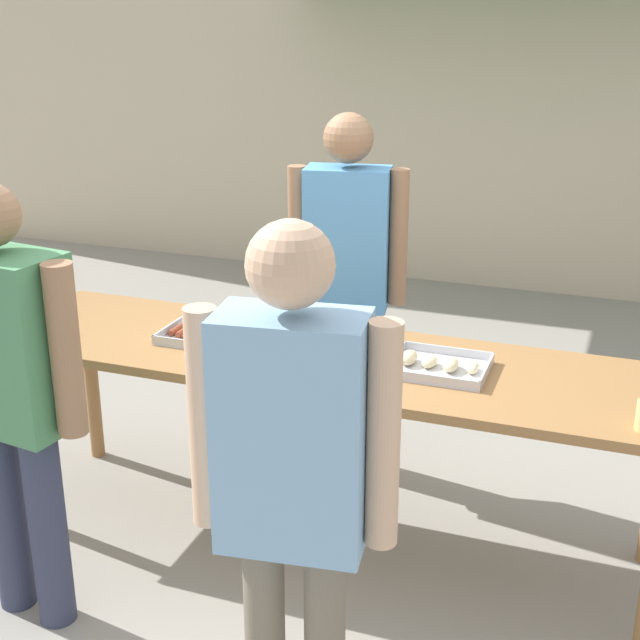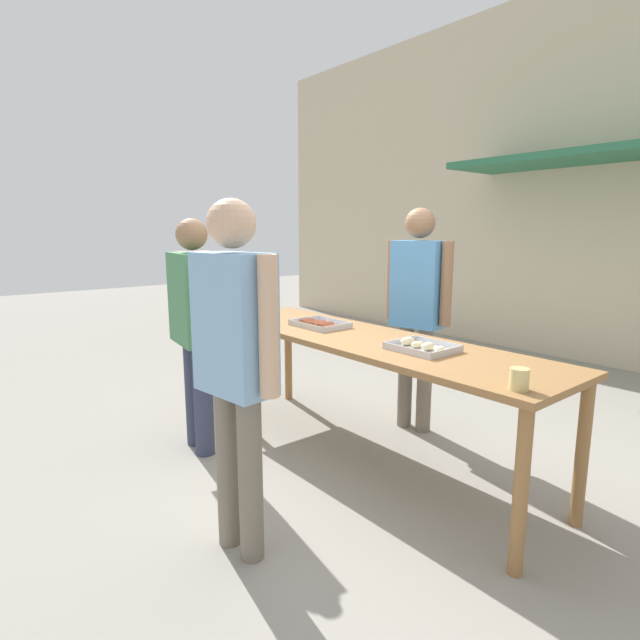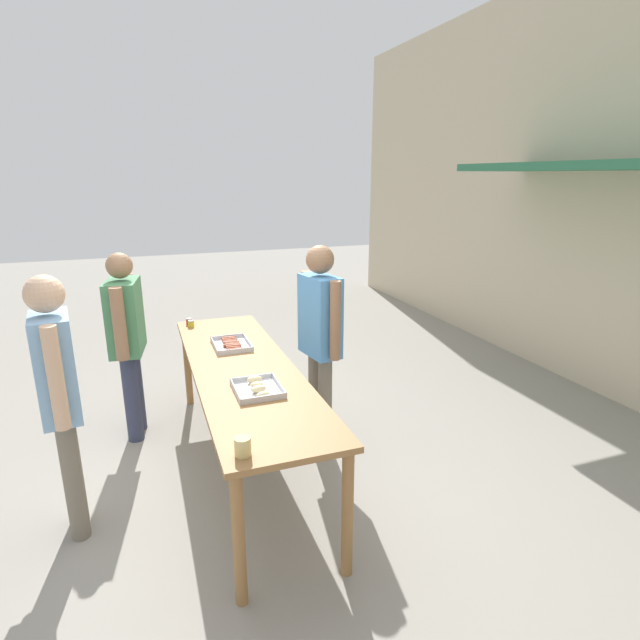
{
  "view_description": "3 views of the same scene",
  "coord_description": "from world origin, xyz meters",
  "px_view_note": "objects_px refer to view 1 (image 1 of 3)",
  "views": [
    {
      "loc": [
        1.17,
        -3.19,
        2.26
      ],
      "look_at": [
        0.0,
        0.0,
        1.03
      ],
      "focal_mm": 50.0,
      "sensor_mm": 36.0,
      "label": 1
    },
    {
      "loc": [
        2.41,
        -2.38,
        1.61
      ],
      "look_at": [
        -0.5,
        0.0,
        0.93
      ],
      "focal_mm": 28.0,
      "sensor_mm": 36.0,
      "label": 2
    },
    {
      "loc": [
        3.63,
        -0.68,
        2.32
      ],
      "look_at": [
        -0.11,
        0.69,
        1.16
      ],
      "focal_mm": 28.0,
      "sensor_mm": 36.0,
      "label": 3
    }
  ],
  "objects_px": {
    "food_tray_buns": "(438,365)",
    "condiment_jar_mustard": "(16,331)",
    "food_tray_sausages": "(212,336)",
    "condiment_jar_ketchup": "(34,333)",
    "person_server_behind_table": "(347,263)",
    "person_customer_holding_hotdog": "(9,377)",
    "person_customer_with_cup": "(293,473)"
  },
  "relations": [
    {
      "from": "food_tray_sausages",
      "to": "condiment_jar_mustard",
      "type": "xyz_separation_m",
      "value": [
        -0.8,
        -0.28,
        0.02
      ]
    },
    {
      "from": "food_tray_sausages",
      "to": "person_customer_holding_hotdog",
      "type": "height_order",
      "value": "person_customer_holding_hotdog"
    },
    {
      "from": "food_tray_buns",
      "to": "food_tray_sausages",
      "type": "bearing_deg",
      "value": -179.89
    },
    {
      "from": "food_tray_sausages",
      "to": "food_tray_buns",
      "type": "bearing_deg",
      "value": 0.11
    },
    {
      "from": "condiment_jar_mustard",
      "to": "condiment_jar_ketchup",
      "type": "height_order",
      "value": "same"
    },
    {
      "from": "person_server_behind_table",
      "to": "person_customer_with_cup",
      "type": "distance_m",
      "value": 1.98
    },
    {
      "from": "food_tray_buns",
      "to": "condiment_jar_mustard",
      "type": "height_order",
      "value": "condiment_jar_mustard"
    },
    {
      "from": "condiment_jar_mustard",
      "to": "person_server_behind_table",
      "type": "distance_m",
      "value": 1.53
    },
    {
      "from": "condiment_jar_mustard",
      "to": "condiment_jar_ketchup",
      "type": "relative_size",
      "value": 1.0
    },
    {
      "from": "person_customer_holding_hotdog",
      "to": "person_customer_with_cup",
      "type": "distance_m",
      "value": 1.3
    },
    {
      "from": "food_tray_buns",
      "to": "person_server_behind_table",
      "type": "distance_m",
      "value": 0.93
    },
    {
      "from": "food_tray_buns",
      "to": "person_server_behind_table",
      "type": "bearing_deg",
      "value": 131.81
    },
    {
      "from": "person_server_behind_table",
      "to": "person_customer_holding_hotdog",
      "type": "distance_m",
      "value": 1.71
    },
    {
      "from": "food_tray_buns",
      "to": "person_customer_holding_hotdog",
      "type": "bearing_deg",
      "value": -148.0
    },
    {
      "from": "person_customer_with_cup",
      "to": "person_customer_holding_hotdog",
      "type": "bearing_deg",
      "value": -24.83
    },
    {
      "from": "food_tray_buns",
      "to": "condiment_jar_mustard",
      "type": "relative_size",
      "value": 5.72
    },
    {
      "from": "food_tray_sausages",
      "to": "person_customer_with_cup",
      "type": "distance_m",
      "value": 1.52
    },
    {
      "from": "person_customer_with_cup",
      "to": "condiment_jar_ketchup",
      "type": "bearing_deg",
      "value": -39.0
    },
    {
      "from": "food_tray_sausages",
      "to": "person_customer_holding_hotdog",
      "type": "xyz_separation_m",
      "value": [
        -0.37,
        -0.85,
        0.1
      ]
    },
    {
      "from": "person_server_behind_table",
      "to": "person_customer_holding_hotdog",
      "type": "bearing_deg",
      "value": -126.2
    },
    {
      "from": "person_server_behind_table",
      "to": "person_customer_holding_hotdog",
      "type": "xyz_separation_m",
      "value": [
        -0.75,
        -1.53,
        -0.08
      ]
    },
    {
      "from": "condiment_jar_mustard",
      "to": "person_customer_holding_hotdog",
      "type": "xyz_separation_m",
      "value": [
        0.43,
        -0.57,
        0.08
      ]
    },
    {
      "from": "condiment_jar_mustard",
      "to": "person_customer_holding_hotdog",
      "type": "bearing_deg",
      "value": -53.23
    },
    {
      "from": "food_tray_buns",
      "to": "person_customer_with_cup",
      "type": "distance_m",
      "value": 1.25
    },
    {
      "from": "person_customer_holding_hotdog",
      "to": "condiment_jar_mustard",
      "type": "bearing_deg",
      "value": -45.26
    },
    {
      "from": "condiment_jar_mustard",
      "to": "person_customer_with_cup",
      "type": "height_order",
      "value": "person_customer_with_cup"
    },
    {
      "from": "food_tray_buns",
      "to": "person_server_behind_table",
      "type": "xyz_separation_m",
      "value": [
        -0.61,
        0.68,
        0.17
      ]
    },
    {
      "from": "person_server_behind_table",
      "to": "person_customer_with_cup",
      "type": "bearing_deg",
      "value": -85.76
    },
    {
      "from": "food_tray_buns",
      "to": "condiment_jar_ketchup",
      "type": "xyz_separation_m",
      "value": [
        -1.7,
        -0.27,
        0.01
      ]
    },
    {
      "from": "person_server_behind_table",
      "to": "condiment_jar_mustard",
      "type": "bearing_deg",
      "value": -150.92
    },
    {
      "from": "food_tray_buns",
      "to": "person_server_behind_table",
      "type": "height_order",
      "value": "person_server_behind_table"
    },
    {
      "from": "food_tray_sausages",
      "to": "food_tray_buns",
      "type": "xyz_separation_m",
      "value": [
        0.99,
        0.0,
        0.01
      ]
    }
  ]
}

